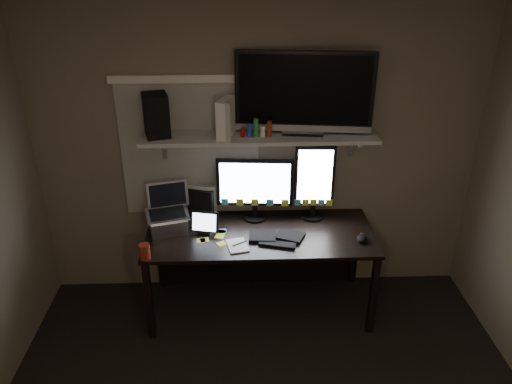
{
  "coord_description": "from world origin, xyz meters",
  "views": [
    {
      "loc": [
        -0.17,
        -1.97,
        2.76
      ],
      "look_at": [
        -0.04,
        1.25,
        1.18
      ],
      "focal_mm": 35.0,
      "sensor_mm": 36.0,
      "label": 1
    }
  ],
  "objects_px": {
    "laptop": "(167,210)",
    "mouse": "(362,238)",
    "desk": "(259,244)",
    "monitor_landscape": "(255,189)",
    "tablet": "(204,223)",
    "tv": "(304,93)",
    "cup": "(145,252)",
    "monitor_portrait": "(314,182)",
    "speaker": "(156,115)",
    "keyboard": "(276,236)",
    "game_console": "(226,118)"
  },
  "relations": [
    {
      "from": "laptop",
      "to": "mouse",
      "type": "bearing_deg",
      "value": -22.87
    },
    {
      "from": "desk",
      "to": "monitor_landscape",
      "type": "bearing_deg",
      "value": 105.14
    },
    {
      "from": "tablet",
      "to": "tv",
      "type": "height_order",
      "value": "tv"
    },
    {
      "from": "mouse",
      "to": "cup",
      "type": "bearing_deg",
      "value": -153.86
    },
    {
      "from": "monitor_portrait",
      "to": "speaker",
      "type": "bearing_deg",
      "value": -175.93
    },
    {
      "from": "keyboard",
      "to": "cup",
      "type": "distance_m",
      "value": 1.0
    },
    {
      "from": "monitor_landscape",
      "to": "laptop",
      "type": "distance_m",
      "value": 0.72
    },
    {
      "from": "cup",
      "to": "tv",
      "type": "distance_m",
      "value": 1.65
    },
    {
      "from": "game_console",
      "to": "speaker",
      "type": "xyz_separation_m",
      "value": [
        -0.52,
        0.03,
        0.02
      ]
    },
    {
      "from": "monitor_portrait",
      "to": "tv",
      "type": "distance_m",
      "value": 0.74
    },
    {
      "from": "mouse",
      "to": "monitor_portrait",
      "type": "bearing_deg",
      "value": 150.41
    },
    {
      "from": "desk",
      "to": "keyboard",
      "type": "bearing_deg",
      "value": -59.28
    },
    {
      "from": "tablet",
      "to": "speaker",
      "type": "distance_m",
      "value": 0.9
    },
    {
      "from": "laptop",
      "to": "speaker",
      "type": "distance_m",
      "value": 0.74
    },
    {
      "from": "monitor_landscape",
      "to": "desk",
      "type": "bearing_deg",
      "value": -70.7
    },
    {
      "from": "cup",
      "to": "keyboard",
      "type": "bearing_deg",
      "value": 14.21
    },
    {
      "from": "monitor_landscape",
      "to": "tv",
      "type": "xyz_separation_m",
      "value": [
        0.37,
        -0.01,
        0.79
      ]
    },
    {
      "from": "monitor_portrait",
      "to": "laptop",
      "type": "height_order",
      "value": "monitor_portrait"
    },
    {
      "from": "tv",
      "to": "game_console",
      "type": "xyz_separation_m",
      "value": [
        -0.59,
        -0.06,
        -0.17
      ]
    },
    {
      "from": "monitor_landscape",
      "to": "tv",
      "type": "distance_m",
      "value": 0.87
    },
    {
      "from": "mouse",
      "to": "game_console",
      "type": "bearing_deg",
      "value": -177.75
    },
    {
      "from": "desk",
      "to": "laptop",
      "type": "height_order",
      "value": "laptop"
    },
    {
      "from": "monitor_portrait",
      "to": "laptop",
      "type": "xyz_separation_m",
      "value": [
        -1.18,
        -0.17,
        -0.14
      ]
    },
    {
      "from": "monitor_portrait",
      "to": "mouse",
      "type": "bearing_deg",
      "value": -46.57
    },
    {
      "from": "monitor_landscape",
      "to": "tablet",
      "type": "height_order",
      "value": "monitor_landscape"
    },
    {
      "from": "laptop",
      "to": "cup",
      "type": "bearing_deg",
      "value": -122.08
    },
    {
      "from": "cup",
      "to": "desk",
      "type": "bearing_deg",
      "value": 27.82
    },
    {
      "from": "monitor_landscape",
      "to": "game_console",
      "type": "height_order",
      "value": "game_console"
    },
    {
      "from": "speaker",
      "to": "game_console",
      "type": "bearing_deg",
      "value": -18.68
    },
    {
      "from": "speaker",
      "to": "mouse",
      "type": "bearing_deg",
      "value": -28.16
    },
    {
      "from": "tablet",
      "to": "game_console",
      "type": "bearing_deg",
      "value": 55.53
    },
    {
      "from": "keyboard",
      "to": "laptop",
      "type": "height_order",
      "value": "laptop"
    },
    {
      "from": "desk",
      "to": "monitor_portrait",
      "type": "relative_size",
      "value": 2.78
    },
    {
      "from": "tv",
      "to": "speaker",
      "type": "relative_size",
      "value": 3.2
    },
    {
      "from": "monitor_portrait",
      "to": "cup",
      "type": "xyz_separation_m",
      "value": [
        -1.3,
        -0.56,
        -0.27
      ]
    },
    {
      "from": "desk",
      "to": "game_console",
      "type": "height_order",
      "value": "game_console"
    },
    {
      "from": "monitor_portrait",
      "to": "speaker",
      "type": "distance_m",
      "value": 1.35
    },
    {
      "from": "tv",
      "to": "speaker",
      "type": "bearing_deg",
      "value": -171.71
    },
    {
      "from": "tablet",
      "to": "speaker",
      "type": "relative_size",
      "value": 0.7
    },
    {
      "from": "laptop",
      "to": "keyboard",
      "type": "bearing_deg",
      "value": -24.63
    },
    {
      "from": "game_console",
      "to": "cup",
      "type": "bearing_deg",
      "value": -121.67
    },
    {
      "from": "desk",
      "to": "cup",
      "type": "height_order",
      "value": "cup"
    },
    {
      "from": "cup",
      "to": "game_console",
      "type": "relative_size",
      "value": 0.4
    },
    {
      "from": "desk",
      "to": "game_console",
      "type": "distance_m",
      "value": 1.1
    },
    {
      "from": "desk",
      "to": "mouse",
      "type": "relative_size",
      "value": 14.89
    },
    {
      "from": "desk",
      "to": "keyboard",
      "type": "height_order",
      "value": "keyboard"
    },
    {
      "from": "monitor_portrait",
      "to": "mouse",
      "type": "relative_size",
      "value": 5.36
    },
    {
      "from": "cup",
      "to": "game_console",
      "type": "xyz_separation_m",
      "value": [
        0.6,
        0.51,
        0.84
      ]
    },
    {
      "from": "mouse",
      "to": "game_console",
      "type": "relative_size",
      "value": 0.42
    },
    {
      "from": "monitor_landscape",
      "to": "tv",
      "type": "relative_size",
      "value": 0.6
    }
  ]
}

